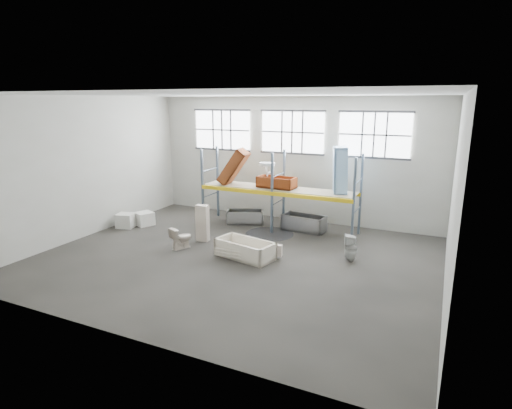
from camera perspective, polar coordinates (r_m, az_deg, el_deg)
The scene contains 34 objects.
floor at distance 13.28m, azimuth -2.75°, elevation -7.51°, with size 12.00×10.00×0.10m, color #48443E.
ceiling at distance 12.36m, azimuth -3.04°, elevation 15.07°, with size 12.00×10.00×0.10m, color silver.
wall_back at distance 17.14m, azimuth 5.04°, elevation 6.18°, with size 12.00×0.10×5.00m, color #AEADA0.
wall_front at distance 8.56m, azimuth -18.84°, elevation -2.46°, with size 12.00×0.10×5.00m, color #ABAA9E.
wall_left at distance 16.26m, azimuth -22.18°, elevation 4.78°, with size 0.10×10.00×5.00m, color #B1AFA4.
wall_right at distance 11.17m, azimuth 25.76°, elevation 0.63°, with size 0.10×10.00×5.00m, color #9C9B90.
window_left at distance 18.27m, azimuth -4.63°, elevation 10.14°, with size 2.60×0.04×1.60m, color white.
window_mid at distance 16.93m, azimuth 4.99°, elevation 9.83°, with size 2.60×0.04×1.60m, color white.
window_right at distance 16.12m, azimuth 15.87°, elevation 9.15°, with size 2.60×0.04×1.60m, color white.
rack_upright_la at distance 16.71m, azimuth -7.33°, elevation 2.43°, with size 0.08×0.08×3.00m, color slate.
rack_upright_lb at distance 17.71m, azimuth -5.27°, elevation 3.15°, with size 0.08×0.08×3.00m, color slate.
rack_upright_ma at distance 15.34m, azimuth 2.20°, elevation 1.51°, with size 0.08×0.08×3.00m, color slate.
rack_upright_mb at distance 16.43m, azimuth 3.83°, elevation 2.33°, with size 0.08×0.08×3.00m, color slate.
rack_upright_ra at distance 14.48m, azimuth 13.21°, elevation 0.39°, with size 0.08×0.08×3.00m, color slate.
rack_upright_rb at distance 15.63m, azimuth 14.13°, elevation 1.32°, with size 0.08×0.08×3.00m, color slate.
rack_beam_front at distance 15.34m, azimuth 2.20°, elevation 1.51°, with size 6.00×0.10×0.14m, color yellow.
rack_beam_back at distance 16.43m, azimuth 3.83°, elevation 2.33°, with size 6.00×0.10×0.14m, color yellow.
shelf_deck at distance 15.87m, azimuth 3.05°, elevation 2.21°, with size 5.90×1.10×0.03m, color gray.
wet_patch at distance 15.56m, azimuth 1.87°, elevation -4.03°, with size 1.80×1.80×0.00m, color black.
bathtub_beige at distance 13.22m, azimuth -1.50°, elevation -6.10°, with size 1.87×0.88×0.55m, color #F1E4CC, non-canonical shape.
cistern_spare at distance 13.11m, azimuth 2.77°, elevation -6.26°, with size 0.37×0.18×0.36m, color beige.
sink_in_tub at distance 13.47m, azimuth -0.74°, elevation -6.21°, with size 0.42×0.42×0.14m, color beige.
toilet_beige at distance 14.19m, azimuth -10.21°, elevation -4.48°, with size 0.41×0.73×0.74m, color #F0E0CD.
cistern_tall at distance 14.74m, azimuth -7.32°, elevation -2.53°, with size 0.42×0.27×1.30m, color beige.
toilet_white at distance 13.18m, azimuth 12.85°, elevation -5.81°, with size 0.38×0.39×0.85m, color silver.
steel_tub_left at distance 16.86m, azimuth -1.49°, elevation -1.67°, with size 1.44×0.67×0.53m, color #A3A6AA, non-canonical shape.
steel_tub_right at distance 16.02m, azimuth 6.58°, elevation -2.49°, with size 1.61×0.75×0.59m, color #9FA0A5, non-canonical shape.
rust_tub_flat at distance 15.83m, azimuth 2.83°, elevation 3.07°, with size 1.45×0.68×0.41m, color #913F15, non-canonical shape.
rust_tub_tilted at distance 16.43m, azimuth -3.06°, elevation 5.15°, with size 1.52×0.71×0.43m, color maroon, non-canonical shape.
sink_on_shelf at distance 15.72m, azimuth 1.54°, elevation 4.03°, with size 0.60×0.46×0.53m, color silver.
blue_tub_upright at distance 15.21m, azimuth 11.43°, elevation 4.57°, with size 1.69×0.79×0.47m, color #8DBAE6, non-canonical shape.
bucket at distance 13.36m, azimuth -3.89°, elevation -6.39°, with size 0.29×0.29×0.34m, color silver.
carton_near at distance 17.05m, azimuth -17.38°, elevation -2.10°, with size 0.64×0.55×0.55m, color silver.
carton_far at distance 17.17m, azimuth -15.00°, elevation -1.88°, with size 0.63×0.63×0.52m, color white.
Camera 1 is at (5.77, -10.92, 4.81)m, focal length 29.25 mm.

